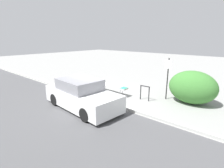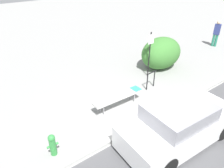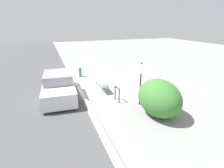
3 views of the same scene
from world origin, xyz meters
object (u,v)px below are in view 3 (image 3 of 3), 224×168
object	(u,v)px
bench	(101,82)
bike_rack	(117,93)
sign_post	(141,80)
fire_hydrant	(80,72)
parked_car_near	(59,86)

from	to	relation	value
bench	bike_rack	size ratio (longest dim) A/B	2.71
sign_post	fire_hydrant	bearing A→B (deg)	-161.83
bench	bike_rack	xyz separation A→B (m)	(2.14, 0.28, 0.02)
bike_rack	sign_post	distance (m)	1.53
bike_rack	parked_car_near	bearing A→B (deg)	-120.91
sign_post	parked_car_near	distance (m)	4.72
fire_hydrant	parked_car_near	bearing A→B (deg)	-28.11
bench	bike_rack	distance (m)	2.16
bench	parked_car_near	world-z (taller)	parked_car_near
bench	sign_post	xyz separation A→B (m)	(2.94, 1.24, 0.90)
bench	sign_post	bearing A→B (deg)	24.00
fire_hydrant	parked_car_near	xyz separation A→B (m)	(3.55, -1.89, 0.24)
bench	bike_rack	world-z (taller)	bike_rack
bike_rack	sign_post	size ratio (longest dim) A/B	0.36
sign_post	parked_car_near	bearing A→B (deg)	-123.32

